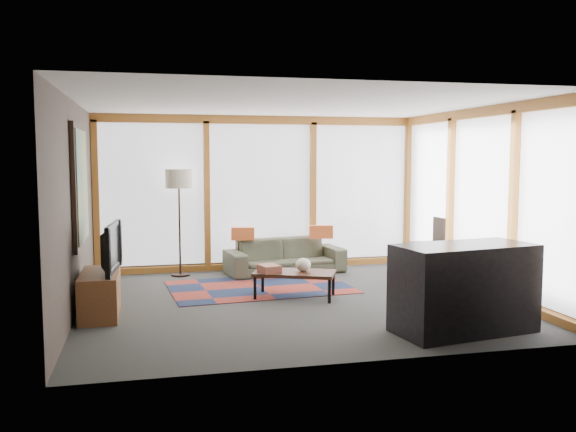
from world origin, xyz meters
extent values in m
plane|color=#31312E|center=(0.00, 0.00, 0.00)|extent=(5.50, 5.50, 0.00)
cube|color=#40352F|center=(-2.75, 0.00, 1.30)|extent=(0.04, 5.00, 2.60)
cube|color=#40352F|center=(0.00, -2.50, 1.30)|extent=(5.50, 0.04, 2.60)
cube|color=silver|center=(0.00, 0.00, 2.60)|extent=(5.50, 5.00, 0.04)
cube|color=white|center=(0.00, 2.47, 1.30)|extent=(5.30, 0.02, 2.35)
cube|color=white|center=(2.72, 0.00, 1.30)|extent=(0.02, 4.80, 2.35)
cube|color=black|center=(-2.71, 0.30, 1.55)|extent=(0.05, 1.35, 1.55)
cube|color=gold|center=(-2.69, 0.30, 1.55)|extent=(0.02, 1.20, 1.40)
cube|color=maroon|center=(-0.30, 0.93, 0.01)|extent=(2.73, 1.88, 0.01)
imported|color=#333728|center=(0.30, 1.94, 0.28)|extent=(2.02, 1.01, 0.56)
cube|color=#DC602B|center=(-0.39, 1.99, 0.67)|extent=(0.39, 0.18, 0.21)
cube|color=#DC602B|center=(0.91, 1.90, 0.67)|extent=(0.41, 0.21, 0.22)
cube|color=brown|center=(-0.30, 0.22, 0.41)|extent=(0.31, 0.35, 0.10)
ellipsoid|color=silver|center=(0.16, 0.18, 0.45)|extent=(0.25, 0.25, 0.18)
ellipsoid|color=black|center=(2.45, -0.42, 0.61)|extent=(0.24, 0.24, 0.11)
ellipsoid|color=black|center=(2.43, -0.06, 0.60)|extent=(0.17, 0.17, 0.09)
cube|color=black|center=(2.57, 0.96, 0.76)|extent=(0.06, 0.32, 0.41)
cube|color=brown|center=(-2.47, -0.20, 0.26)|extent=(0.44, 1.06, 0.53)
imported|color=black|center=(-2.40, -0.17, 0.82)|extent=(0.23, 1.03, 0.59)
cube|color=black|center=(1.46, -1.81, 0.48)|extent=(1.62, 0.95, 0.97)
camera|label=1|loc=(-1.89, -7.74, 1.92)|focal=38.00mm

